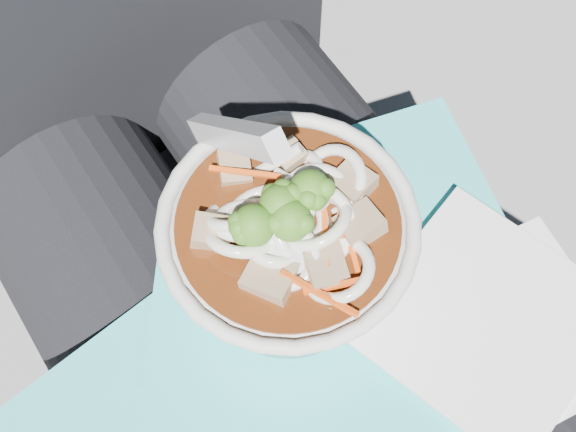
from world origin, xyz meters
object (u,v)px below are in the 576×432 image
lap (305,359)px  plastic_bag (317,372)px  person_body (238,252)px  udon_bowl (288,244)px  stone_ledge (228,327)px

lap → plastic_bag: 0.09m
person_body → plastic_bag: 0.14m
plastic_bag → udon_bowl: udon_bowl is taller
person_body → plastic_bag: person_body is taller
lap → plastic_bag: bearing=-113.8°
udon_bowl → person_body: bearing=93.8°
stone_ledge → plastic_bag: (-0.01, -0.18, 0.40)m
plastic_bag → lap: bearing=66.2°
udon_bowl → plastic_bag: bearing=-106.4°
stone_ledge → person_body: (-0.00, -0.06, 0.33)m
person_body → plastic_bag: size_ratio=2.68×
plastic_bag → person_body: bearing=83.7°
lap → udon_bowl: 0.15m
udon_bowl → stone_ledge: bearing=92.0°
stone_ledge → lap: (0.00, -0.15, 0.32)m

